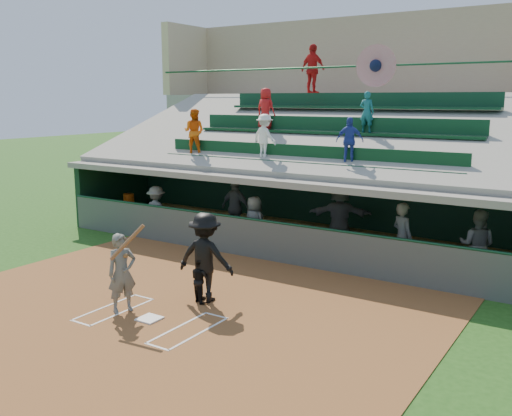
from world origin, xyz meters
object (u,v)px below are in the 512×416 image
Objects in this scene: home_plate at (150,319)px; water_cooler at (129,199)px; catcher at (201,280)px; white_table at (130,213)px; batter_at_plate at (122,272)px.

home_plate is 1.12× the size of water_cooler.
water_cooler is (-7.25, 5.05, 0.36)m from catcher.
catcher is 8.84m from water_cooler.
home_plate is 0.42× the size of catcher.
water_cooler reaches higher than white_table.
catcher is at bearing 52.53° from batter_at_plate.
batter_at_plate is 1.72m from catcher.
home_plate is 9.47m from white_table.
batter_at_plate is at bearing -45.76° from water_cooler.
batter_at_plate reaches higher than white_table.
home_plate is 0.58× the size of white_table.
batter_at_plate is 8.91m from water_cooler.
batter_at_plate is 1.93× the size of catcher.
white_table reaches higher than home_plate.
white_table is 0.52m from water_cooler.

